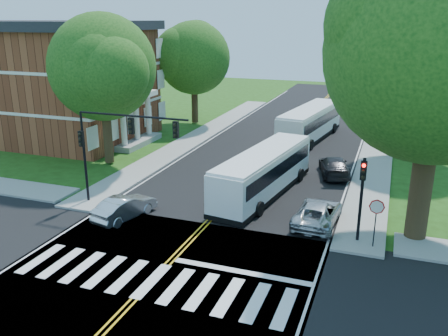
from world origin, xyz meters
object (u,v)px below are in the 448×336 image
at_px(bus_lead, 264,172).
at_px(hatchback, 125,207).
at_px(signal_ne, 362,189).
at_px(signal_nw, 116,138).
at_px(suv, 318,213).
at_px(bus_follow, 310,123).
at_px(dark_sedan, 334,166).

bearing_deg(bus_lead, hatchback, 53.24).
relative_size(signal_ne, hatchback, 1.08).
bearing_deg(hatchback, signal_nw, -35.23).
distance_m(hatchback, suv, 10.98).
xyz_separation_m(signal_nw, bus_follow, (7.88, 20.75, -2.76)).
bearing_deg(bus_lead, dark_sedan, -116.13).
bearing_deg(dark_sedan, suv, 77.37).
distance_m(bus_follow, hatchback, 23.10).
xyz_separation_m(signal_ne, bus_follow, (-6.18, 20.74, -1.35)).
distance_m(signal_nw, dark_sedan, 16.13).
bearing_deg(suv, signal_ne, 147.51).
distance_m(bus_lead, bus_follow, 15.61).
bearing_deg(signal_nw, bus_follow, 69.21).
bearing_deg(bus_follow, dark_sedan, 117.97).
bearing_deg(suv, bus_lead, -37.88).
relative_size(bus_follow, dark_sedan, 2.55).
bearing_deg(signal_ne, hatchback, -174.05).
xyz_separation_m(signal_nw, dark_sedan, (11.47, 10.73, -3.68)).
distance_m(signal_nw, suv, 12.41).
distance_m(bus_follow, dark_sedan, 10.68).
relative_size(bus_follow, suv, 2.51).
bearing_deg(bus_lead, suv, 147.77).
bearing_deg(bus_follow, bus_lead, 97.38).
relative_size(bus_lead, bus_follow, 0.96).
bearing_deg(bus_follow, signal_nw, 77.47).
distance_m(bus_lead, dark_sedan, 6.83).
bearing_deg(dark_sedan, hatchback, 35.22).
distance_m(signal_ne, bus_follow, 21.68).
relative_size(signal_nw, suv, 1.50).
relative_size(bus_lead, dark_sedan, 2.44).
height_order(bus_follow, suv, bus_follow).
bearing_deg(signal_ne, signal_nw, -179.95).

